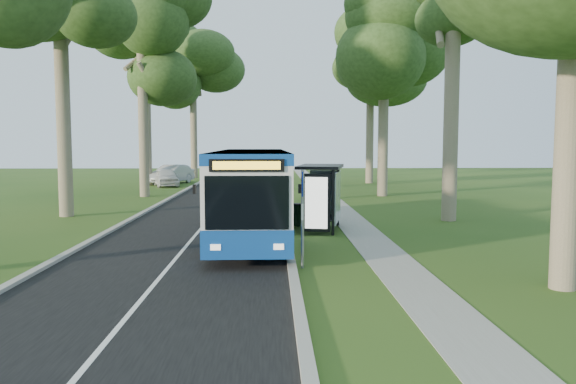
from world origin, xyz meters
name	(u,v)px	position (x,y,z in m)	size (l,w,h in m)	color
ground	(288,245)	(0.00, 0.00, 0.00)	(120.00, 120.00, 0.00)	#2A4C18
road	(216,211)	(-3.50, 10.00, 0.01)	(7.00, 100.00, 0.02)	black
kerb_east	(283,209)	(0.00, 10.00, 0.06)	(0.25, 100.00, 0.12)	#9E9B93
kerb_west	(149,210)	(-7.00, 10.00, 0.06)	(0.25, 100.00, 0.12)	#9E9B93
centre_line	(216,210)	(-3.50, 10.00, 0.02)	(0.12, 100.00, 0.01)	white
footpath	(340,210)	(3.00, 10.00, 0.01)	(1.50, 100.00, 0.02)	gray
bus	(252,192)	(-1.32, 1.99, 1.68)	(2.73, 12.25, 3.24)	silver
bus_stop_sign	(303,208)	(0.30, -3.58, 1.72)	(0.10, 0.39, 2.78)	gray
bus_shelter	(325,185)	(1.55, 3.00, 1.86)	(2.22, 3.34, 2.64)	black
litter_bin	(299,214)	(0.58, 4.63, 0.48)	(0.55, 0.55, 0.96)	black
car_white	(166,177)	(-9.27, 26.93, 0.74)	(1.74, 4.32, 1.47)	silver
car_silver	(172,174)	(-9.30, 29.61, 0.83)	(1.76, 5.04, 1.66)	#ADB0B5
tree_west_c	(141,43)	(-9.00, 18.00, 9.98)	(5.20, 5.20, 13.46)	#7A6B56
tree_west_d	(144,18)	(-11.00, 28.00, 13.74)	(5.20, 5.20, 18.60)	#7A6B56
tree_west_e	(193,59)	(-8.50, 38.00, 11.85)	(5.20, 5.20, 16.01)	#7A6B56
tree_east_c	(385,24)	(6.80, 18.00, 11.30)	(5.20, 5.20, 15.25)	#7A6B56
tree_east_d	(371,59)	(8.00, 30.00, 10.78)	(5.20, 5.20, 14.54)	#7A6B56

